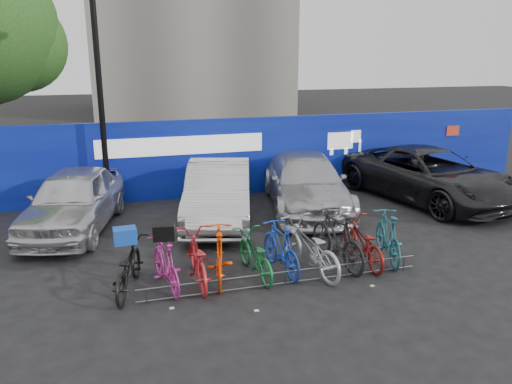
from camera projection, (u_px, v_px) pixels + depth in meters
name	position (u px, v px, depth m)	size (l,w,h in m)	color
ground	(275.00, 273.00, 10.14)	(100.00, 100.00, 0.00)	black
hoarding	(214.00, 158.00, 15.37)	(22.00, 0.18, 2.40)	#0A118F
lamppost	(100.00, 93.00, 13.40)	(0.25, 0.50, 6.11)	black
bike_rack	(285.00, 277.00, 9.54)	(5.60, 0.03, 0.30)	#595B60
car_0	(73.00, 200.00, 12.46)	(1.82, 4.52, 1.54)	silver
car_1	(219.00, 192.00, 13.16)	(1.62, 4.64, 1.53)	#B4B5B9
car_2	(306.00, 183.00, 14.23)	(2.10, 5.16, 1.50)	#B4B4BA
car_3	(429.00, 175.00, 14.95)	(2.62, 5.68, 1.58)	black
bike_0	(127.00, 267.00, 9.21)	(0.64, 1.84, 0.97)	black
bike_1	(166.00, 264.00, 9.35)	(0.47, 1.65, 0.99)	#D03096
bike_2	(197.00, 258.00, 9.60)	(0.65, 1.88, 0.99)	red
bike_3	(220.00, 254.00, 9.67)	(0.51, 1.80, 1.08)	#F94306
bike_4	(255.00, 255.00, 9.88)	(0.60, 1.71, 0.90)	#146C31
bike_5	(281.00, 248.00, 10.05)	(0.49, 1.73, 1.04)	#173EB6
bike_6	(310.00, 247.00, 10.04)	(0.71, 2.03, 1.07)	#A3A4AA
bike_7	(337.00, 238.00, 10.35)	(0.56, 2.00, 1.20)	black
bike_8	(362.00, 242.00, 10.47)	(0.63, 1.81, 0.95)	maroon
bike_9	(388.00, 236.00, 10.64)	(0.50, 1.78, 1.07)	#1D5F6C
cargo_crate	(125.00, 236.00, 9.05)	(0.40, 0.31, 0.29)	blue
cargo_topcase	(164.00, 231.00, 9.18)	(0.39, 0.35, 0.29)	black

